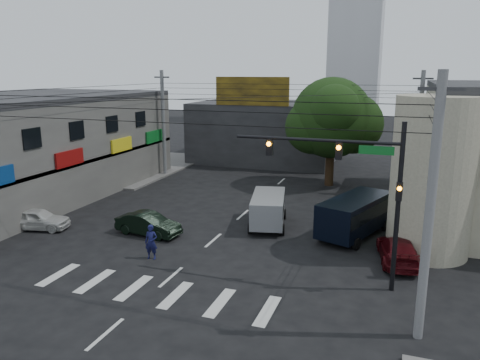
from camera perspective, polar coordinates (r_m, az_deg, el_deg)
The scene contains 17 objects.
ground at distance 24.39m, azimuth -5.11°, elevation -8.91°, with size 160.00×160.00×0.00m, color black.
sidewalk_far_left at distance 48.18m, azimuth -15.83°, elevation 1.83°, with size 16.00×16.00×0.15m, color #514F4C.
building_left at distance 38.61m, azimuth -26.38°, elevation 3.40°, with size 14.00×24.00×7.00m, color #4D4B48.
corner_column at distance 25.09m, azimuth 22.40°, elevation 0.33°, with size 4.00×4.00×8.00m, color gray.
building_far at distance 48.82m, azimuth 3.22°, elevation 5.94°, with size 14.00×10.00×6.00m, color #232326.
billboard at distance 43.78m, azimuth 1.46°, elevation 10.77°, with size 7.00×0.30×2.60m, color olive.
street_tree at distance 38.09m, azimuth 11.11°, elevation 7.41°, with size 6.40×6.40×8.70m.
traffic_gantry at distance 20.05m, azimuth 14.15°, elevation 0.34°, with size 7.10×0.35×7.20m.
utility_pole_near_right at distance 16.67m, azimuth 22.11°, elevation -3.65°, with size 0.32×0.32×9.20m, color #59595B.
utility_pole_far_left at distance 41.88m, azimuth -9.31°, elevation 6.78°, with size 0.32×0.32×9.20m, color #59595B.
utility_pole_far_right at distance 36.81m, azimuth 20.90°, elevation 5.23°, with size 0.32×0.32×9.20m, color #59595B.
dark_sedan at distance 27.23m, azimuth -11.12°, elevation -5.29°, with size 4.00×1.82×1.27m, color black.
white_compact at distance 30.10m, azimuth -23.45°, elevation -4.38°, with size 3.93×2.31×1.26m, color beige.
maroon_sedan at distance 24.33m, azimuth 18.70°, elevation -8.07°, with size 2.37×4.48×1.24m, color #3F090D.
silver_minivan at distance 28.14m, azimuth 3.44°, elevation -3.76°, with size 2.78×4.74×1.91m, color gray, non-canonical shape.
navy_van at distance 27.22m, azimuth 13.84°, elevation -4.39°, with size 3.88×5.95×2.22m, color black, non-canonical shape.
traffic_officer at distance 23.75m, azimuth -10.77°, elevation -7.44°, with size 0.70×0.53×1.75m, color #11133D.
Camera 1 is at (9.50, -20.51, 9.15)m, focal length 35.00 mm.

